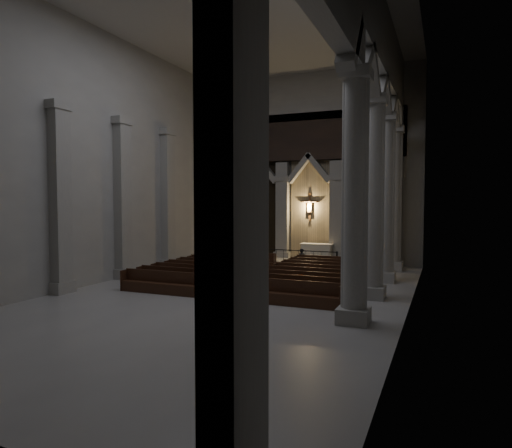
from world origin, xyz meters
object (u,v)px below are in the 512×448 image
at_px(altar_rail, 298,255).
at_px(pews, 259,276).
at_px(altar, 317,252).
at_px(candle_stand_right, 345,259).
at_px(candle_stand_left, 258,256).
at_px(worshipper, 302,260).

bearing_deg(altar_rail, pews, -90.00).
height_order(altar, candle_stand_right, candle_stand_right).
xyz_separation_m(candle_stand_left, worshipper, (3.68, -2.52, 0.21)).
bearing_deg(worshipper, altar, 70.01).
height_order(altar_rail, candle_stand_right, candle_stand_right).
xyz_separation_m(pews, worshipper, (0.88, 4.17, 0.32)).
distance_m(candle_stand_right, worshipper, 3.20).
relative_size(altar_rail, candle_stand_left, 3.17).
bearing_deg(altar_rail, candle_stand_right, 9.59).
height_order(altar, altar_rail, altar).
distance_m(altar, pews, 8.10).
xyz_separation_m(altar_rail, pews, (-0.00, -6.30, -0.32)).
relative_size(altar, worshipper, 1.63).
bearing_deg(pews, candle_stand_right, 68.03).
distance_m(candle_stand_left, pews, 7.25).
relative_size(pews, worshipper, 7.68).
bearing_deg(worshipper, pews, -124.69).
bearing_deg(candle_stand_right, candle_stand_left, -179.18).
height_order(candle_stand_right, pews, candle_stand_right).
bearing_deg(candle_stand_left, altar, 21.58).
relative_size(altar, pews, 0.21).
xyz_separation_m(candle_stand_right, pews, (-2.73, -6.77, -0.13)).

